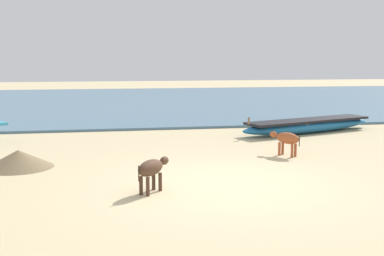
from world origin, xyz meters
name	(u,v)px	position (x,y,z in m)	size (l,w,h in m)	color
ground	(227,185)	(0.00, 0.00, 0.00)	(80.00, 80.00, 0.00)	#CCB789
sea_water	(147,101)	(0.00, 16.84, 0.04)	(60.00, 20.00, 0.08)	slate
fishing_boat_2	(308,125)	(3.96, 5.52, 0.23)	(4.88, 2.38, 0.61)	#1E669E
calf_near_rust	(286,139)	(2.00, 2.29, 0.40)	(0.60, 0.77, 0.55)	#9E4C28
calf_far_dark	(152,169)	(-1.37, -0.25, 0.41)	(0.68, 0.76, 0.57)	#4C3323
debris_pile_1	(18,159)	(-3.92, 2.09, 0.19)	(1.43, 1.43, 0.37)	#7A6647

